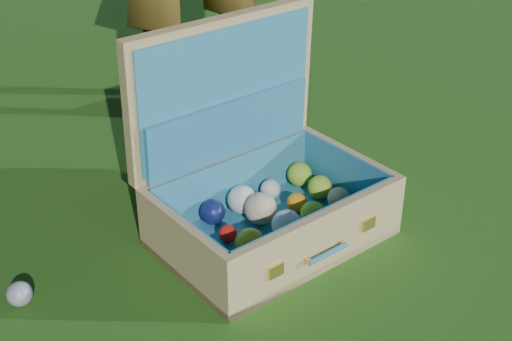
{
  "coord_description": "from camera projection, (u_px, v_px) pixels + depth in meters",
  "views": [
    {
      "loc": [
        -0.97,
        -1.31,
        1.12
      ],
      "look_at": [
        -0.06,
        0.06,
        0.18
      ],
      "focal_mm": 50.0,
      "sensor_mm": 36.0,
      "label": 1
    }
  ],
  "objects": [
    {
      "name": "ground",
      "position": [
        285.0,
        229.0,
        1.98
      ],
      "size": [
        60.0,
        60.0,
        0.0
      ],
      "primitive_type": "plane",
      "color": "#215114",
      "rests_on": "ground"
    },
    {
      "name": "suitcase",
      "position": [
        256.0,
        178.0,
        1.9
      ],
      "size": [
        0.62,
        0.48,
        0.57
      ],
      "rotation": [
        0.0,
        0.0,
        0.09
      ],
      "color": "tan",
      "rests_on": "ground"
    },
    {
      "name": "stray_ball",
      "position": [
        19.0,
        294.0,
        1.69
      ],
      "size": [
        0.06,
        0.06,
        0.06
      ],
      "primitive_type": "sphere",
      "color": "#457DB5",
      "rests_on": "ground"
    }
  ]
}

